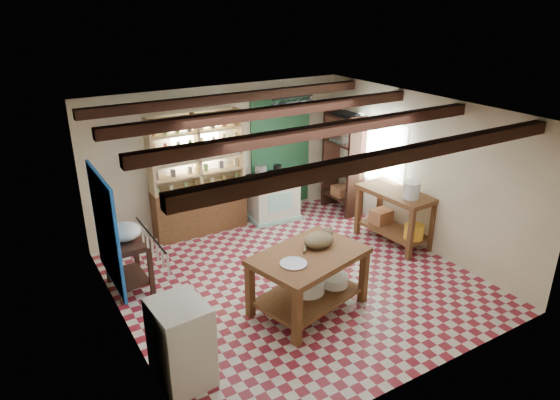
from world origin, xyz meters
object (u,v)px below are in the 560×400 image
right_counter (394,217)px  white_cabinet (181,343)px  work_table (308,281)px  stove (273,197)px  cat (319,240)px  prep_table (128,264)px

right_counter → white_cabinet: bearing=-167.2°
work_table → stove: stove is taller
cat → right_counter: bearing=-3.7°
white_cabinet → right_counter: bearing=12.6°
prep_table → cat: 2.82m
work_table → stove: 3.08m
stove → prep_table: stove is taller
white_cabinet → work_table: bearing=7.9°
prep_table → work_table: bearing=-43.7°
prep_table → cat: bearing=-38.8°
work_table → white_cabinet: (-1.98, -0.44, 0.07)m
work_table → right_counter: size_ratio=1.12×
prep_table → stove: bearing=17.9°
right_counter → stove: bearing=119.3°
work_table → white_cabinet: size_ratio=1.51×
stove → cat: (-0.89, -2.76, 0.51)m
stove → prep_table: 3.27m
white_cabinet → right_counter: size_ratio=0.74×
white_cabinet → cat: (2.21, 0.54, 0.45)m
prep_table → right_counter: (4.38, -0.88, 0.08)m
right_counter → work_table: bearing=-163.5°
stove → right_counter: 2.35m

